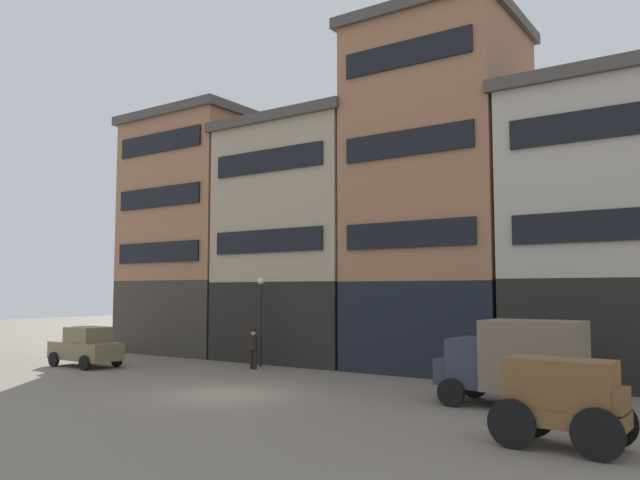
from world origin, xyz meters
The scene contains 10 objects.
ground_plane centered at (0.00, 0.00, 0.00)m, with size 120.00×120.00×0.00m, color slate.
building_far_left centered at (-11.84, 10.65, 6.92)m, with size 7.98×7.26×13.75m.
building_center_left centered at (-4.12, 10.65, 6.15)m, with size 8.15×7.26×12.23m.
building_center_right centered at (3.33, 10.65, 7.99)m, with size 7.46×7.26×15.91m.
building_far_right centered at (11.27, 10.65, 5.86)m, with size 9.12×7.26×11.64m.
cargo_wagon centered at (11.32, -1.21, 1.15)m, with size 2.95×1.61×1.98m.
delivery_truck_near centered at (8.90, 3.12, 1.42)m, with size 4.36×2.15×2.62m.
sedan_dark centered at (-10.70, 2.10, 0.91)m, with size 3.73×1.93×1.83m.
pedestrian_officer centered at (-3.68, 5.76, 0.98)m, with size 0.42×0.42×1.79m.
streetlamp_curbside centered at (-4.01, 6.66, 2.67)m, with size 0.32×0.32×4.12m.
Camera 1 is at (14.86, -16.07, 3.52)m, focal length 35.25 mm.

